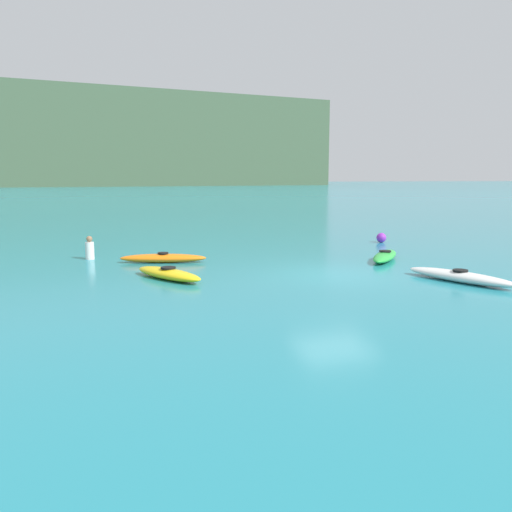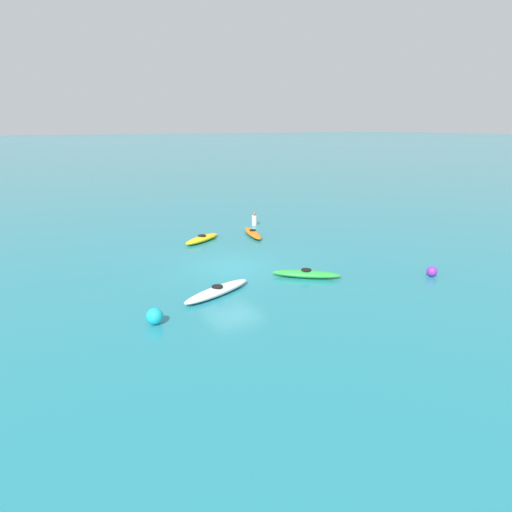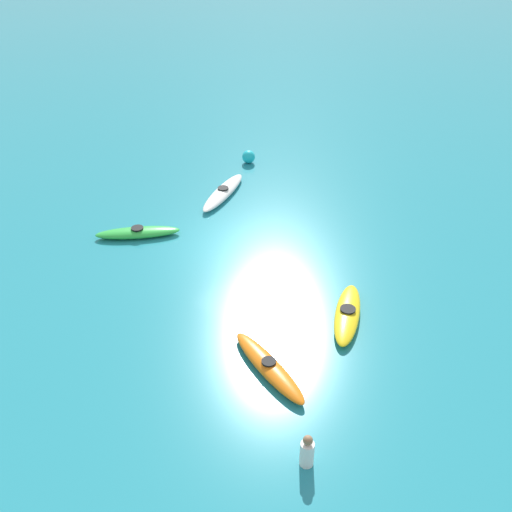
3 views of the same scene
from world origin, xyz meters
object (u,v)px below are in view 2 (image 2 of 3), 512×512
at_px(kayak_green, 306,274).
at_px(buoy_cyan, 155,316).
at_px(kayak_white, 217,291).
at_px(buoy_purple, 432,271).
at_px(person_near_shore, 254,219).
at_px(kayak_yellow, 202,239).
at_px(kayak_orange, 253,233).

height_order(kayak_green, buoy_cyan, buoy_cyan).
relative_size(kayak_white, buoy_purple, 7.66).
bearing_deg(kayak_green, person_near_shore, 160.89).
height_order(kayak_white, buoy_cyan, buoy_cyan).
xyz_separation_m(kayak_yellow, buoy_purple, (10.90, 5.97, 0.06)).
bearing_deg(kayak_white, kayak_green, 89.00).
bearing_deg(person_near_shore, buoy_purple, 5.15).
distance_m(buoy_purple, person_near_shore, 13.18).
bearing_deg(buoy_cyan, kayak_orange, 134.86).
height_order(kayak_white, buoy_purple, buoy_purple).
bearing_deg(buoy_cyan, buoy_purple, 83.35).
bearing_deg(kayak_orange, buoy_cyan, -45.14).
relative_size(kayak_white, person_near_shore, 3.96).
bearing_deg(buoy_cyan, kayak_white, 114.74).
relative_size(kayak_green, buoy_cyan, 4.72).
bearing_deg(kayak_yellow, kayak_white, -20.75).
distance_m(kayak_green, buoy_cyan, 7.38).
relative_size(buoy_cyan, buoy_purple, 1.26).
relative_size(kayak_green, kayak_yellow, 0.94).
height_order(kayak_orange, buoy_purple, buoy_purple).
height_order(kayak_white, person_near_shore, person_near_shore).
bearing_deg(buoy_purple, kayak_green, -119.57).
relative_size(kayak_orange, kayak_yellow, 1.10).
xyz_separation_m(kayak_yellow, kayak_white, (8.11, -3.07, -0.00)).
bearing_deg(kayak_orange, kayak_yellow, -95.06).
xyz_separation_m(buoy_cyan, person_near_shore, (-11.72, 10.87, 0.10)).
xyz_separation_m(kayak_orange, kayak_white, (7.83, -6.25, 0.00)).
height_order(buoy_cyan, person_near_shore, person_near_shore).
bearing_deg(kayak_white, kayak_yellow, 159.25).
xyz_separation_m(kayak_orange, person_near_shore, (-2.51, 1.61, 0.22)).
bearing_deg(person_near_shore, kayak_white, -37.26).
bearing_deg(kayak_yellow, buoy_cyan, -32.64).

